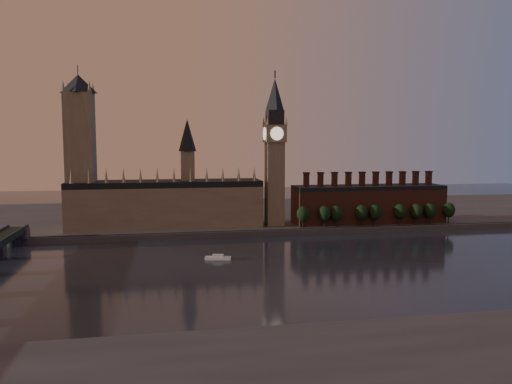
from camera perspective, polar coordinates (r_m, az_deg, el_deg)
ground at (r=246.72m, az=5.38°, el=-8.87°), size 900.00×900.00×0.00m
north_bank at (r=417.34m, az=-1.24°, el=-2.59°), size 900.00×182.00×4.00m
palace_of_westminster at (r=347.08m, az=-10.14°, el=-1.08°), size 130.00×30.30×74.00m
victoria_tower at (r=349.21m, az=-19.44°, el=4.89°), size 24.00×24.00×108.00m
big_ben at (r=348.06m, az=2.15°, el=4.83°), size 15.00×15.00×107.00m
chimney_block at (r=372.10m, az=12.71°, el=-1.27°), size 110.00×25.00×37.00m
embankment_tree_0 at (r=341.45m, az=5.40°, el=-2.51°), size 8.60×8.60×14.88m
embankment_tree_1 at (r=344.37m, az=7.83°, el=-2.47°), size 8.60×8.60×14.88m
embankment_tree_2 at (r=347.44m, az=9.17°, el=-2.41°), size 8.60×8.60×14.88m
embankment_tree_3 at (r=354.28m, az=11.97°, el=-2.31°), size 8.60×8.60×14.88m
embankment_tree_4 at (r=358.33m, az=13.44°, el=-2.25°), size 8.60×8.60×14.88m
embankment_tree_5 at (r=366.88m, az=16.13°, el=-2.14°), size 8.60×8.60×14.88m
embankment_tree_6 at (r=371.73m, az=17.88°, el=-2.09°), size 8.60×8.60×14.88m
embankment_tree_7 at (r=376.75m, az=19.26°, el=-2.03°), size 8.60×8.60×14.88m
embankment_tree_8 at (r=385.02m, az=21.18°, el=-1.94°), size 8.60×8.60×14.88m
river_boat at (r=267.57m, az=-4.37°, el=-7.48°), size 14.20×6.65×2.74m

